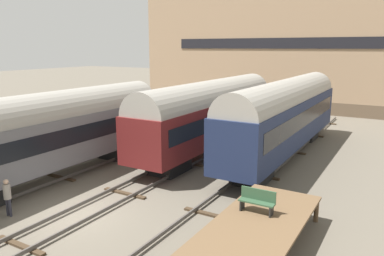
# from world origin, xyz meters

# --- Properties ---
(ground_plane) EXTENTS (200.00, 200.00, 0.00)m
(ground_plane) POSITION_xyz_m (0.00, 0.00, 0.00)
(ground_plane) COLOR #60594C
(track_left) EXTENTS (2.60, 60.00, 0.26)m
(track_left) POSITION_xyz_m (-4.95, 0.00, 0.14)
(track_left) COLOR #4C4742
(track_left) RESTS_ON ground
(track_middle) EXTENTS (2.60, 60.00, 0.26)m
(track_middle) POSITION_xyz_m (0.00, 0.00, 0.14)
(track_middle) COLOR #4C4742
(track_middle) RESTS_ON ground
(track_right) EXTENTS (2.60, 60.00, 0.26)m
(track_right) POSITION_xyz_m (4.95, 0.00, 0.14)
(track_right) COLOR #4C4742
(track_right) RESTS_ON ground
(train_car_maroon) EXTENTS (3.01, 16.46, 5.12)m
(train_car_maroon) POSITION_xyz_m (0.00, 12.44, 2.90)
(train_car_maroon) COLOR black
(train_car_maroon) RESTS_ON ground
(train_car_grey) EXTENTS (2.88, 15.31, 5.01)m
(train_car_grey) POSITION_xyz_m (-4.95, 3.20, 2.85)
(train_car_grey) COLOR black
(train_car_grey) RESTS_ON ground
(train_car_navy) EXTENTS (2.86, 17.87, 5.30)m
(train_car_navy) POSITION_xyz_m (4.95, 13.91, 3.04)
(train_car_navy) COLOR black
(train_car_navy) RESTS_ON ground
(station_platform) EXTENTS (3.05, 11.11, 1.12)m
(station_platform) POSITION_xyz_m (7.79, -0.62, 1.03)
(station_platform) COLOR brown
(station_platform) RESTS_ON ground
(bench) EXTENTS (1.40, 0.40, 0.91)m
(bench) POSITION_xyz_m (7.45, 2.12, 1.61)
(bench) COLOR #2D4C33
(bench) RESTS_ON station_platform
(person_worker) EXTENTS (0.32, 0.32, 1.72)m
(person_worker) POSITION_xyz_m (-2.79, -1.56, 1.04)
(person_worker) COLOR #282833
(person_worker) RESTS_ON ground
(warehouse_building) EXTENTS (35.58, 10.23, 14.24)m
(warehouse_building) POSITION_xyz_m (-2.07, 37.08, 7.12)
(warehouse_building) COLOR brown
(warehouse_building) RESTS_ON ground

